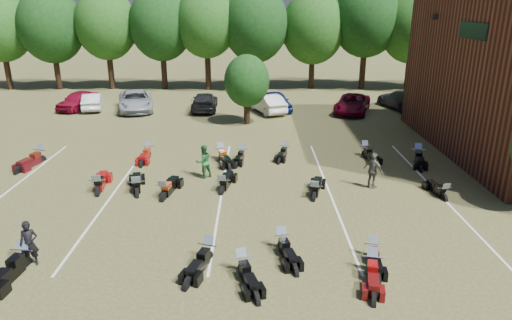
{
  "coord_description": "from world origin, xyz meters",
  "views": [
    {
      "loc": [
        -1.51,
        -16.6,
        8.37
      ],
      "look_at": [
        -1.41,
        4.0,
        1.2
      ],
      "focal_mm": 32.0,
      "sensor_mm": 36.0,
      "label": 1
    }
  ],
  "objects_px": {
    "motorcycle_3": "(242,273)",
    "motorcycle_7": "(99,194)",
    "car_4": "(277,101)",
    "motorcycle_0": "(25,267)",
    "car_0": "(78,100)",
    "person_black": "(29,244)",
    "person_green": "(204,161)",
    "motorcycle_14": "(41,162)",
    "person_grey": "(373,171)"
  },
  "relations": [
    {
      "from": "person_black",
      "to": "motorcycle_14",
      "type": "height_order",
      "value": "person_black"
    },
    {
      "from": "person_green",
      "to": "motorcycle_7",
      "type": "bearing_deg",
      "value": -9.9
    },
    {
      "from": "motorcycle_0",
      "to": "motorcycle_14",
      "type": "distance_m",
      "value": 11.39
    },
    {
      "from": "motorcycle_0",
      "to": "car_4",
      "type": "bearing_deg",
      "value": 73.59
    },
    {
      "from": "person_grey",
      "to": "car_0",
      "type": "bearing_deg",
      "value": 7.87
    },
    {
      "from": "car_0",
      "to": "motorcycle_7",
      "type": "distance_m",
      "value": 18.99
    },
    {
      "from": "person_grey",
      "to": "motorcycle_0",
      "type": "relative_size",
      "value": 0.72
    },
    {
      "from": "person_black",
      "to": "motorcycle_0",
      "type": "height_order",
      "value": "person_black"
    },
    {
      "from": "car_0",
      "to": "motorcycle_3",
      "type": "bearing_deg",
      "value": -45.32
    },
    {
      "from": "motorcycle_0",
      "to": "motorcycle_14",
      "type": "relative_size",
      "value": 0.98
    },
    {
      "from": "motorcycle_3",
      "to": "motorcycle_7",
      "type": "height_order",
      "value": "motorcycle_7"
    },
    {
      "from": "car_4",
      "to": "motorcycle_0",
      "type": "bearing_deg",
      "value": -125.54
    },
    {
      "from": "car_0",
      "to": "motorcycle_14",
      "type": "relative_size",
      "value": 1.75
    },
    {
      "from": "person_green",
      "to": "motorcycle_14",
      "type": "relative_size",
      "value": 0.69
    },
    {
      "from": "car_4",
      "to": "motorcycle_7",
      "type": "height_order",
      "value": "car_4"
    },
    {
      "from": "person_green",
      "to": "motorcycle_7",
      "type": "height_order",
      "value": "person_green"
    },
    {
      "from": "motorcycle_0",
      "to": "motorcycle_7",
      "type": "height_order",
      "value": "motorcycle_7"
    },
    {
      "from": "motorcycle_0",
      "to": "motorcycle_3",
      "type": "relative_size",
      "value": 1.14
    },
    {
      "from": "car_0",
      "to": "motorcycle_3",
      "type": "height_order",
      "value": "car_0"
    },
    {
      "from": "car_4",
      "to": "person_green",
      "type": "height_order",
      "value": "person_green"
    },
    {
      "from": "person_black",
      "to": "motorcycle_0",
      "type": "bearing_deg",
      "value": -150.46
    },
    {
      "from": "person_green",
      "to": "motorcycle_0",
      "type": "height_order",
      "value": "person_green"
    },
    {
      "from": "motorcycle_7",
      "to": "person_grey",
      "type": "bearing_deg",
      "value": 175.45
    },
    {
      "from": "motorcycle_0",
      "to": "motorcycle_14",
      "type": "bearing_deg",
      "value": 116.98
    },
    {
      "from": "person_black",
      "to": "motorcycle_3",
      "type": "height_order",
      "value": "person_black"
    },
    {
      "from": "motorcycle_3",
      "to": "motorcycle_14",
      "type": "distance_m",
      "value": 15.82
    },
    {
      "from": "car_0",
      "to": "person_black",
      "type": "relative_size",
      "value": 2.73
    },
    {
      "from": "motorcycle_7",
      "to": "car_0",
      "type": "bearing_deg",
      "value": -75.24
    },
    {
      "from": "motorcycle_0",
      "to": "motorcycle_7",
      "type": "bearing_deg",
      "value": 91.14
    },
    {
      "from": "person_black",
      "to": "person_green",
      "type": "xyz_separation_m",
      "value": [
        4.95,
        8.03,
        0.05
      ]
    },
    {
      "from": "motorcycle_3",
      "to": "motorcycle_7",
      "type": "distance_m",
      "value": 9.37
    },
    {
      "from": "motorcycle_14",
      "to": "car_0",
      "type": "bearing_deg",
      "value": 113.88
    },
    {
      "from": "motorcycle_7",
      "to": "motorcycle_14",
      "type": "bearing_deg",
      "value": -51.93
    },
    {
      "from": "car_4",
      "to": "motorcycle_14",
      "type": "height_order",
      "value": "car_4"
    },
    {
      "from": "motorcycle_0",
      "to": "motorcycle_14",
      "type": "height_order",
      "value": "motorcycle_14"
    },
    {
      "from": "car_4",
      "to": "motorcycle_7",
      "type": "xyz_separation_m",
      "value": [
        -9.02,
        -17.18,
        -0.73
      ]
    },
    {
      "from": "person_green",
      "to": "motorcycle_0",
      "type": "xyz_separation_m",
      "value": [
        -5.14,
        -8.21,
        -0.85
      ]
    },
    {
      "from": "car_0",
      "to": "motorcycle_0",
      "type": "xyz_separation_m",
      "value": [
        6.72,
        -23.67,
        -0.74
      ]
    },
    {
      "from": "car_4",
      "to": "person_grey",
      "type": "xyz_separation_m",
      "value": [
        3.74,
        -16.5,
        0.15
      ]
    },
    {
      "from": "car_0",
      "to": "motorcycle_7",
      "type": "height_order",
      "value": "car_0"
    },
    {
      "from": "person_green",
      "to": "person_grey",
      "type": "xyz_separation_m",
      "value": [
        8.11,
        -1.41,
        0.02
      ]
    },
    {
      "from": "person_black",
      "to": "motorcycle_14",
      "type": "xyz_separation_m",
      "value": [
        -4.31,
        10.44,
        -0.8
      ]
    },
    {
      "from": "person_black",
      "to": "motorcycle_7",
      "type": "distance_m",
      "value": 6.0
    },
    {
      "from": "car_4",
      "to": "motorcycle_3",
      "type": "distance_m",
      "value": 23.79
    },
    {
      "from": "motorcycle_0",
      "to": "motorcycle_14",
      "type": "xyz_separation_m",
      "value": [
        -4.11,
        10.62,
        0.0
      ]
    },
    {
      "from": "person_black",
      "to": "motorcycle_7",
      "type": "relative_size",
      "value": 0.64
    },
    {
      "from": "motorcycle_0",
      "to": "person_green",
      "type": "bearing_deg",
      "value": 63.75
    },
    {
      "from": "car_0",
      "to": "person_green",
      "type": "relative_size",
      "value": 2.55
    },
    {
      "from": "person_green",
      "to": "motorcycle_0",
      "type": "bearing_deg",
      "value": 23.75
    },
    {
      "from": "motorcycle_0",
      "to": "person_black",
      "type": "bearing_deg",
      "value": 48.38
    }
  ]
}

